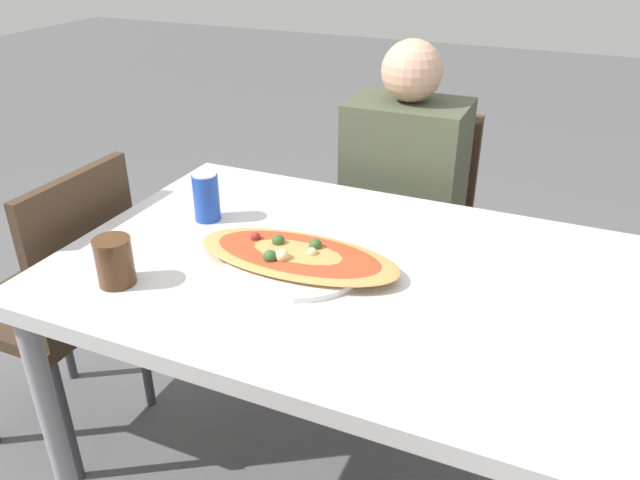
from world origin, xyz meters
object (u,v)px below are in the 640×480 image
object	(u,v)px
chair_far_seated	(409,226)
person_seated	(402,193)
pizza_main	(297,257)
drink_glass	(115,261)
soda_can	(206,197)
dining_table	(339,293)
chair_side_left	(63,294)

from	to	relation	value
chair_far_seated	person_seated	distance (m)	0.21
pizza_main	drink_glass	size ratio (longest dim) A/B	4.56
chair_far_seated	drink_glass	xyz separation A→B (m)	(-0.36, -1.02, 0.31)
soda_can	chair_far_seated	bearing A→B (deg)	62.12
pizza_main	drink_glass	xyz separation A→B (m)	(-0.32, -0.23, 0.03)
person_seated	dining_table	bearing A→B (deg)	93.99
chair_far_seated	chair_side_left	bearing A→B (deg)	46.36
chair_far_seated	chair_side_left	distance (m)	1.13
person_seated	drink_glass	xyz separation A→B (m)	(-0.36, -0.91, 0.14)
chair_far_seated	person_seated	world-z (taller)	person_seated
dining_table	soda_can	world-z (taller)	soda_can
person_seated	soda_can	xyz separation A→B (m)	(-0.36, -0.56, 0.15)
dining_table	chair_far_seated	size ratio (longest dim) A/B	1.42
dining_table	person_seated	bearing A→B (deg)	93.99
dining_table	pizza_main	xyz separation A→B (m)	(-0.09, -0.04, 0.09)
soda_can	drink_glass	xyz separation A→B (m)	(-0.01, -0.35, -0.01)
soda_can	person_seated	bearing A→B (deg)	57.49
soda_can	drink_glass	bearing A→B (deg)	-90.88
soda_can	chair_side_left	bearing A→B (deg)	-161.57
pizza_main	person_seated	bearing A→B (deg)	86.28
dining_table	chair_far_seated	world-z (taller)	chair_far_seated
person_seated	soda_can	distance (m)	0.68
dining_table	drink_glass	size ratio (longest dim) A/B	12.00
person_seated	drink_glass	distance (m)	0.99
chair_far_seated	drink_glass	world-z (taller)	chair_far_seated
person_seated	drink_glass	world-z (taller)	person_seated
chair_far_seated	drink_glass	distance (m)	1.13
soda_can	drink_glass	world-z (taller)	soda_can
chair_side_left	person_seated	xyz separation A→B (m)	(0.78, 0.70, 0.17)
dining_table	chair_side_left	world-z (taller)	chair_side_left
dining_table	pizza_main	bearing A→B (deg)	-158.24
dining_table	chair_side_left	distance (m)	0.85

